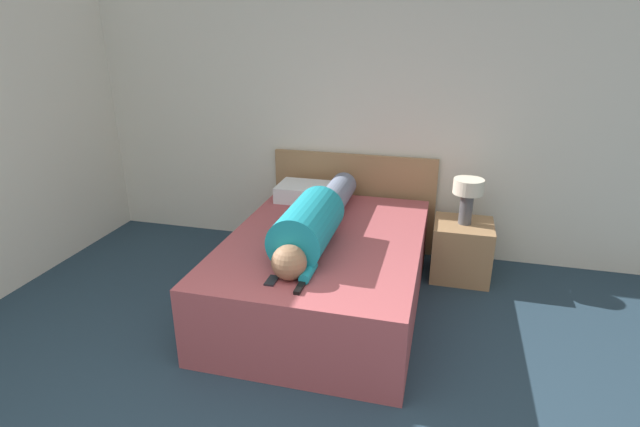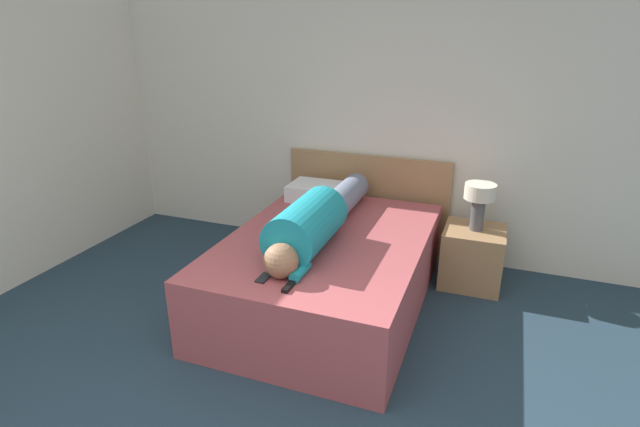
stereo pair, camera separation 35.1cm
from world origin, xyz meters
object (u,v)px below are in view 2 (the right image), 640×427
at_px(nightstand, 472,257).
at_px(bed, 327,271).
at_px(cell_phone, 264,278).
at_px(table_lamp, 479,198).
at_px(pillow_near_headboard, 322,192).
at_px(person_lying, 317,220).
at_px(tv_remote, 289,286).

bearing_deg(nightstand, bed, -144.12).
bearing_deg(bed, cell_phone, -101.62).
height_order(nightstand, table_lamp, table_lamp).
height_order(nightstand, pillow_near_headboard, pillow_near_headboard).
height_order(person_lying, tv_remote, person_lying).
bearing_deg(table_lamp, bed, -144.12).
distance_m(table_lamp, person_lying, 1.37).
distance_m(pillow_near_headboard, cell_phone, 1.57).
relative_size(nightstand, tv_remote, 3.35).
relative_size(bed, table_lamp, 5.18).
height_order(pillow_near_headboard, tv_remote, pillow_near_headboard).
bearing_deg(cell_phone, tv_remote, -13.93).
xyz_separation_m(bed, table_lamp, (1.04, 0.75, 0.49)).
bearing_deg(pillow_near_headboard, cell_phone, -83.51).
xyz_separation_m(table_lamp, tv_remote, (-1.00, -1.57, -0.19)).
distance_m(table_lamp, cell_phone, 1.94).
xyz_separation_m(tv_remote, cell_phone, (-0.20, 0.05, -0.01)).
xyz_separation_m(bed, tv_remote, (0.04, -0.81, 0.30)).
relative_size(pillow_near_headboard, cell_phone, 4.63).
height_order(nightstand, tv_remote, tv_remote).
xyz_separation_m(table_lamp, pillow_near_headboard, (-1.38, 0.04, -0.13)).
height_order(table_lamp, person_lying, person_lying).
distance_m(person_lying, pillow_near_headboard, 0.90).
distance_m(bed, table_lamp, 1.38).
relative_size(person_lying, cell_phone, 13.76).
bearing_deg(tv_remote, bed, 93.07).
relative_size(nightstand, table_lamp, 1.27).
height_order(nightstand, person_lying, person_lying).
bearing_deg(pillow_near_headboard, bed, -67.19).
xyz_separation_m(nightstand, tv_remote, (-1.00, -1.57, 0.34)).
bearing_deg(table_lamp, pillow_near_headboard, 178.39).
distance_m(bed, cell_phone, 0.83).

